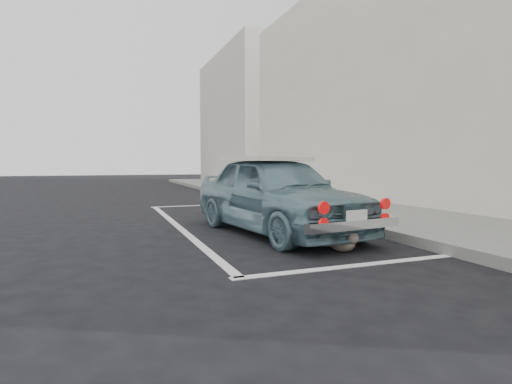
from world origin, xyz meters
TOP-DOWN VIEW (x-y plane):
  - ground at (0.00, 0.00)m, footprint 80.00×80.00m
  - sidewalk at (3.20, 2.00)m, footprint 2.80×40.00m
  - shop_building at (6.33, 4.00)m, footprint 3.50×18.00m
  - building_far at (6.35, 20.00)m, footprint 3.50×10.00m
  - pline_rear at (0.50, -0.50)m, footprint 3.00×0.12m
  - pline_front at (0.50, 6.50)m, footprint 3.00×0.12m
  - pline_side at (-0.90, 3.00)m, footprint 0.12×7.00m
  - retro_coupe at (0.50, 1.79)m, footprint 2.03×3.96m
  - cat at (0.73, 0.17)m, footprint 0.36×0.54m

SIDE VIEW (x-z plane):
  - ground at x=0.00m, z-range 0.00..0.00m
  - pline_rear at x=0.50m, z-range 0.00..0.01m
  - pline_front at x=0.50m, z-range 0.00..0.01m
  - pline_side at x=-0.90m, z-range 0.00..0.01m
  - sidewalk at x=3.20m, z-range 0.00..0.15m
  - cat at x=0.73m, z-range -0.01..0.29m
  - retro_coupe at x=0.50m, z-range 0.01..1.29m
  - shop_building at x=6.33m, z-range -0.01..6.99m
  - building_far at x=6.35m, z-range 0.00..8.00m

